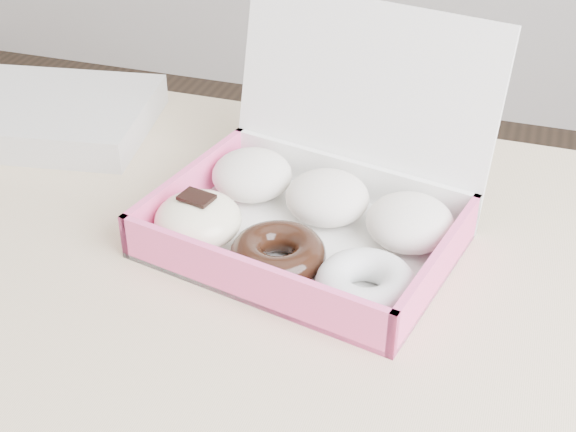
% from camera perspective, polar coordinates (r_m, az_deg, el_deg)
% --- Properties ---
extents(table, '(1.20, 0.80, 0.75)m').
position_cam_1_polar(table, '(0.91, -0.69, -8.48)').
color(table, tan).
rests_on(table, ground).
extents(donut_box, '(0.38, 0.35, 0.24)m').
position_cam_1_polar(donut_box, '(0.91, 1.54, 0.51)').
color(donut_box, white).
rests_on(donut_box, table).
extents(newspapers, '(0.31, 0.26, 0.04)m').
position_cam_1_polar(newspapers, '(1.20, -16.46, 6.93)').
color(newspapers, silver).
rests_on(newspapers, table).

